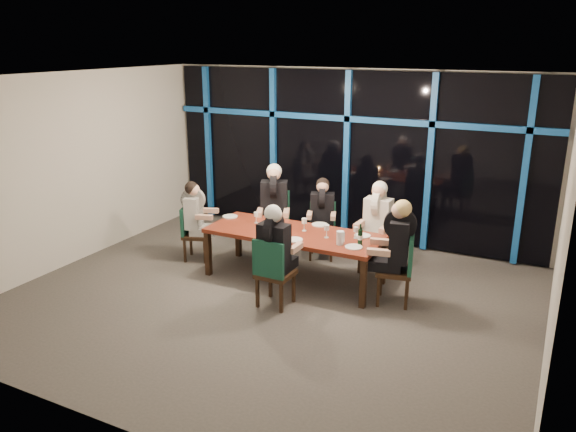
{
  "coord_description": "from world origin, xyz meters",
  "views": [
    {
      "loc": [
        3.42,
        -6.21,
        3.44
      ],
      "look_at": [
        0.0,
        0.6,
        1.05
      ],
      "focal_mm": 35.0,
      "sensor_mm": 36.0,
      "label": 1
    }
  ],
  "objects_px": {
    "chair_end_left": "(192,230)",
    "wine_bottle": "(360,237)",
    "chair_far_right": "(378,237)",
    "chair_far_left": "(275,219)",
    "chair_end_right": "(401,265)",
    "chair_near_mid": "(272,270)",
    "diner_far_mid": "(322,207)",
    "chair_far_mid": "(322,227)",
    "diner_far_left": "(274,197)",
    "water_pitcher": "(340,238)",
    "diner_end_right": "(397,237)",
    "diner_far_right": "(377,214)",
    "dining_table": "(294,236)",
    "diner_end_left": "(196,209)",
    "diner_near_mid": "(275,240)"
  },
  "relations": [
    {
      "from": "diner_far_left",
      "to": "wine_bottle",
      "type": "bearing_deg",
      "value": -49.12
    },
    {
      "from": "chair_far_left",
      "to": "diner_end_left",
      "type": "xyz_separation_m",
      "value": [
        -0.98,
        -0.85,
        0.27
      ]
    },
    {
      "from": "dining_table",
      "to": "diner_near_mid",
      "type": "relative_size",
      "value": 2.74
    },
    {
      "from": "chair_far_left",
      "to": "diner_end_right",
      "type": "distance_m",
      "value": 2.57
    },
    {
      "from": "chair_far_mid",
      "to": "water_pitcher",
      "type": "xyz_separation_m",
      "value": [
        0.81,
        -1.26,
        0.34
      ]
    },
    {
      "from": "chair_far_mid",
      "to": "diner_far_mid",
      "type": "distance_m",
      "value": 0.37
    },
    {
      "from": "wine_bottle",
      "to": "water_pitcher",
      "type": "relative_size",
      "value": 1.55
    },
    {
      "from": "chair_far_left",
      "to": "water_pitcher",
      "type": "bearing_deg",
      "value": -57.07
    },
    {
      "from": "chair_end_right",
      "to": "diner_end_left",
      "type": "xyz_separation_m",
      "value": [
        -3.41,
        0.1,
        0.3
      ]
    },
    {
      "from": "chair_far_mid",
      "to": "chair_end_left",
      "type": "bearing_deg",
      "value": -169.35
    },
    {
      "from": "chair_near_mid",
      "to": "diner_end_right",
      "type": "bearing_deg",
      "value": -147.67
    },
    {
      "from": "diner_end_left",
      "to": "wine_bottle",
      "type": "xyz_separation_m",
      "value": [
        2.82,
        -0.1,
        0.01
      ]
    },
    {
      "from": "water_pitcher",
      "to": "chair_far_left",
      "type": "bearing_deg",
      "value": 167.66
    },
    {
      "from": "diner_far_left",
      "to": "water_pitcher",
      "type": "height_order",
      "value": "diner_far_left"
    },
    {
      "from": "chair_far_mid",
      "to": "diner_far_left",
      "type": "bearing_deg",
      "value": -179.09
    },
    {
      "from": "chair_far_right",
      "to": "chair_far_left",
      "type": "bearing_deg",
      "value": -175.2
    },
    {
      "from": "dining_table",
      "to": "chair_far_left",
      "type": "bearing_deg",
      "value": 132.18
    },
    {
      "from": "wine_bottle",
      "to": "water_pitcher",
      "type": "height_order",
      "value": "wine_bottle"
    },
    {
      "from": "water_pitcher",
      "to": "chair_end_left",
      "type": "bearing_deg",
      "value": -162.61
    },
    {
      "from": "diner_end_left",
      "to": "water_pitcher",
      "type": "bearing_deg",
      "value": -113.49
    },
    {
      "from": "chair_end_right",
      "to": "diner_end_right",
      "type": "height_order",
      "value": "diner_end_right"
    },
    {
      "from": "chair_end_right",
      "to": "chair_near_mid",
      "type": "relative_size",
      "value": 1.03
    },
    {
      "from": "diner_far_mid",
      "to": "wine_bottle",
      "type": "distance_m",
      "value": 1.49
    },
    {
      "from": "chair_far_mid",
      "to": "diner_end_left",
      "type": "bearing_deg",
      "value": -168.93
    },
    {
      "from": "chair_end_left",
      "to": "wine_bottle",
      "type": "relative_size",
      "value": 3.0
    },
    {
      "from": "chair_far_mid",
      "to": "diner_far_mid",
      "type": "relative_size",
      "value": 1.03
    },
    {
      "from": "chair_end_left",
      "to": "diner_far_left",
      "type": "xyz_separation_m",
      "value": [
        1.09,
        0.79,
        0.5
      ]
    },
    {
      "from": "diner_far_left",
      "to": "diner_end_right",
      "type": "xyz_separation_m",
      "value": [
        2.31,
        -0.89,
        -0.04
      ]
    },
    {
      "from": "diner_far_left",
      "to": "diner_far_mid",
      "type": "relative_size",
      "value": 1.15
    },
    {
      "from": "chair_far_left",
      "to": "chair_far_mid",
      "type": "distance_m",
      "value": 0.81
    },
    {
      "from": "dining_table",
      "to": "diner_end_right",
      "type": "xyz_separation_m",
      "value": [
        1.56,
        -0.1,
        0.27
      ]
    },
    {
      "from": "chair_far_mid",
      "to": "wine_bottle",
      "type": "relative_size",
      "value": 3.07
    },
    {
      "from": "chair_far_left",
      "to": "wine_bottle",
      "type": "distance_m",
      "value": 2.09
    },
    {
      "from": "chair_near_mid",
      "to": "diner_end_right",
      "type": "distance_m",
      "value": 1.7
    },
    {
      "from": "diner_far_right",
      "to": "diner_far_mid",
      "type": "bearing_deg",
      "value": 174.0
    },
    {
      "from": "chair_near_mid",
      "to": "water_pitcher",
      "type": "xyz_separation_m",
      "value": [
        0.64,
        0.78,
        0.3
      ]
    },
    {
      "from": "chair_end_left",
      "to": "wine_bottle",
      "type": "xyz_separation_m",
      "value": [
        2.89,
        -0.08,
        0.37
      ]
    },
    {
      "from": "chair_end_left",
      "to": "diner_far_right",
      "type": "bearing_deg",
      "value": -92.28
    },
    {
      "from": "diner_far_mid",
      "to": "chair_near_mid",
      "type": "bearing_deg",
      "value": -105.7
    },
    {
      "from": "dining_table",
      "to": "diner_far_mid",
      "type": "bearing_deg",
      "value": 88.77
    },
    {
      "from": "diner_far_right",
      "to": "diner_end_left",
      "type": "height_order",
      "value": "diner_far_right"
    },
    {
      "from": "diner_far_right",
      "to": "water_pitcher",
      "type": "height_order",
      "value": "diner_far_right"
    },
    {
      "from": "chair_end_right",
      "to": "wine_bottle",
      "type": "xyz_separation_m",
      "value": [
        -0.59,
        -0.0,
        0.31
      ]
    },
    {
      "from": "chair_end_right",
      "to": "chair_near_mid",
      "type": "distance_m",
      "value": 1.73
    },
    {
      "from": "chair_far_mid",
      "to": "water_pitcher",
      "type": "distance_m",
      "value": 1.53
    },
    {
      "from": "diner_far_right",
      "to": "water_pitcher",
      "type": "xyz_separation_m",
      "value": [
        -0.19,
        -1.03,
        -0.09
      ]
    },
    {
      "from": "dining_table",
      "to": "chair_far_left",
      "type": "relative_size",
      "value": 2.48
    },
    {
      "from": "diner_far_right",
      "to": "chair_end_left",
      "type": "bearing_deg",
      "value": -160.27
    },
    {
      "from": "diner_far_mid",
      "to": "diner_end_left",
      "type": "height_order",
      "value": "diner_far_mid"
    },
    {
      "from": "dining_table",
      "to": "diner_far_right",
      "type": "bearing_deg",
      "value": 39.96
    }
  ]
}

